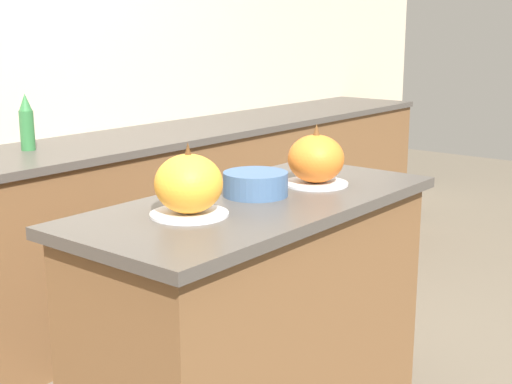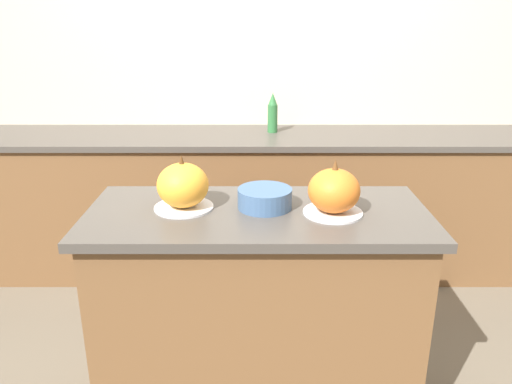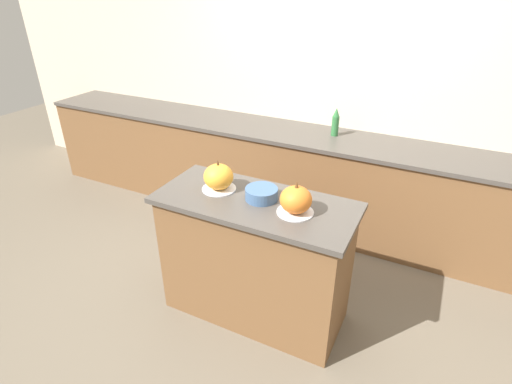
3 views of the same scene
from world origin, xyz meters
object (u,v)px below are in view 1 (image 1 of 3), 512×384
object	(u,v)px
pumpkin_cake_left	(189,185)
mixing_bowl	(256,184)
pumpkin_cake_right	(316,160)
bottle_tall	(27,123)

from	to	relation	value
pumpkin_cake_left	mixing_bowl	bearing A→B (deg)	1.09
pumpkin_cake_left	pumpkin_cake_right	bearing A→B (deg)	-5.42
bottle_tall	mixing_bowl	distance (m)	1.33
bottle_tall	mixing_bowl	xyz separation A→B (m)	(-0.07, -1.32, -0.07)
pumpkin_cake_left	pumpkin_cake_right	size ratio (longest dim) A/B	1.02
pumpkin_cake_left	mixing_bowl	xyz separation A→B (m)	(0.30, 0.01, -0.05)
pumpkin_cake_right	mixing_bowl	size ratio (longest dim) A/B	1.07
pumpkin_cake_right	bottle_tall	size ratio (longest dim) A/B	0.89
pumpkin_cake_right	bottle_tall	distance (m)	1.39
bottle_tall	mixing_bowl	size ratio (longest dim) A/B	1.21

